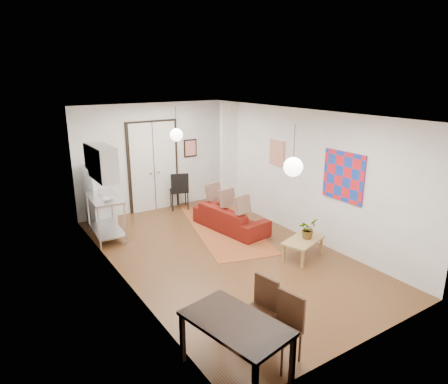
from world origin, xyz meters
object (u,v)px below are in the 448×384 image
coffee_table (303,242)px  fridge (100,194)px  dining_table (235,327)px  kitchen_counter (106,211)px  sofa (230,218)px  dining_chair_far (276,323)px  dining_chair_near (253,305)px  black_side_chair (177,186)px

coffee_table → fridge: (-2.84, 4.17, 0.42)m
dining_table → kitchen_counter: bearing=90.0°
sofa → dining_chair_far: bearing=145.4°
dining_chair_near → coffee_table: bearing=110.6°
sofa → dining_chair_far: (-2.06, -4.13, 0.24)m
fridge → dining_chair_near: 5.68m
dining_table → black_side_chair: black_side_chair is taller
dining_chair_near → kitchen_counter: bearing=176.0°
fridge → dining_chair_near: (0.44, -5.66, -0.25)m
sofa → kitchen_counter: (-2.66, 1.12, 0.35)m
sofa → dining_chair_near: (-2.06, -3.63, 0.24)m
kitchen_counter → dining_table: (-0.00, -5.18, 0.02)m
coffee_table → kitchen_counter: 4.44m
dining_table → dining_chair_near: bearing=36.4°
kitchen_counter → coffee_table: bearing=-42.9°
fridge → dining_table: bearing=-99.5°
coffee_table → dining_chair_near: 2.84m
coffee_table → black_side_chair: 4.38m
kitchen_counter → dining_table: bearing=-85.6°
kitchen_counter → dining_table: kitchen_counter is taller
dining_table → dining_chair_far: (0.60, -0.06, -0.13)m
kitchen_counter → dining_chair_far: kitchen_counter is taller
fridge → dining_chair_near: size_ratio=1.70×
sofa → dining_chair_near: 4.18m
dining_chair_near → dining_chair_far: 0.50m
dining_chair_far → kitchen_counter: bearing=175.3°
sofa → kitchen_counter: kitchen_counter is taller
dining_table → dining_chair_near: size_ratio=1.59×
dining_table → dining_chair_far: size_ratio=1.59×
black_side_chair → dining_chair_far: bearing=93.4°
dining_chair_far → dining_chair_near: bearing=168.8°
fridge → black_side_chair: bearing=-4.1°
coffee_table → dining_table: 3.59m
black_side_chair → fridge: bearing=22.7°
coffee_table → dining_chair_near: (-2.41, -1.49, 0.17)m
fridge → coffee_table: bearing=-63.7°
sofa → kitchen_counter: bearing=59.3°
coffee_table → black_side_chair: bearing=98.8°
sofa → coffee_table: (0.34, -2.13, 0.07)m
kitchen_counter → fridge: 0.94m
sofa → coffee_table: bearing=-178.9°
coffee_table → fridge: 5.06m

